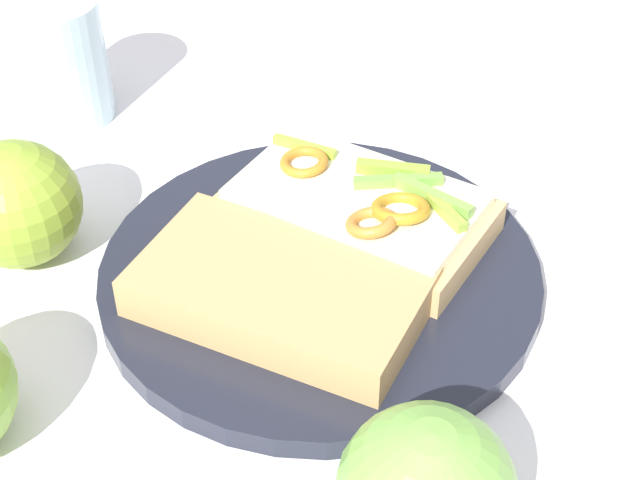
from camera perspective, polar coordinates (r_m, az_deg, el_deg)
ground_plane at (r=0.59m, az=-0.00°, el=-2.53°), size 2.00×2.00×0.00m
plate at (r=0.58m, az=-0.00°, el=-2.03°), size 0.26×0.26×0.01m
sandwich at (r=0.60m, az=2.17°, el=1.82°), size 0.10×0.16×0.04m
bread_slice_side at (r=0.54m, az=-2.29°, el=-3.04°), size 0.11×0.17×0.02m
apple_5 at (r=0.61m, az=-17.32°, el=2.02°), size 0.10×0.10×0.08m
drinking_glass at (r=0.74m, az=-14.94°, el=10.10°), size 0.07×0.07×0.09m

